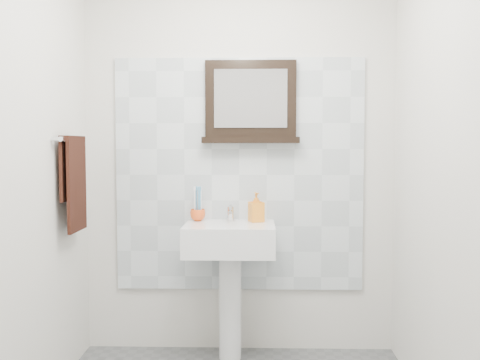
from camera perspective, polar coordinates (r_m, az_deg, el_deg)
name	(u,v)px	position (r m, az deg, el deg)	size (l,w,h in m)	color
back_wall	(239,159)	(3.64, -0.07, 2.12)	(2.00, 0.01, 2.50)	silver
front_wall	(214,181)	(1.44, -2.68, -0.15)	(2.00, 0.01, 2.50)	silver
left_wall	(14,165)	(2.77, -21.96, 1.39)	(0.01, 2.20, 2.50)	silver
right_wall	(455,166)	(2.69, 20.99, 1.35)	(0.01, 2.20, 2.50)	silver
splashback	(239,175)	(3.63, -0.08, 0.53)	(1.60, 0.02, 1.50)	silver
pedestal_sink	(230,253)	(3.48, -1.05, -7.47)	(0.55, 0.44, 0.96)	white
toothbrush_cup	(198,215)	(3.59, -4.31, -3.57)	(0.10, 0.10, 0.08)	#F2561C
toothbrushes	(198,202)	(3.58, -4.28, -2.21)	(0.05, 0.04, 0.21)	white
soap_dispenser	(256,207)	(3.53, 1.66, -2.77)	(0.08, 0.09, 0.19)	orange
framed_mirror	(251,104)	(3.61, 1.09, 7.71)	(0.62, 0.11, 0.52)	black
towel_bar	(72,139)	(3.37, -16.71, 3.98)	(0.07, 0.40, 0.03)	silver
hand_towel	(74,176)	(3.37, -16.53, 0.40)	(0.06, 0.30, 0.55)	black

